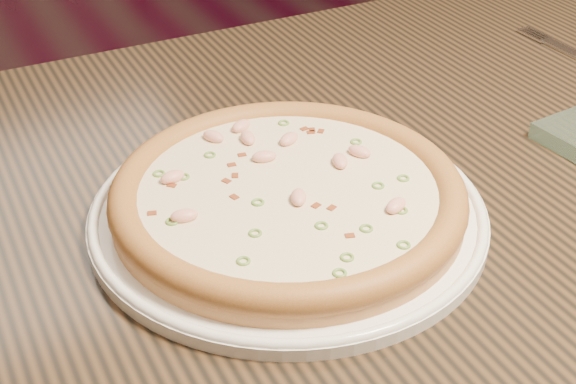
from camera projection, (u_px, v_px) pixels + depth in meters
name	position (u px, v px, depth m)	size (l,w,h in m)	color
ground	(181.00, 288.00, 1.81)	(9.00, 9.00, 0.00)	black
hero_table	(365.00, 240.00, 0.88)	(1.20, 0.80, 0.75)	black
plate	(288.00, 211.00, 0.74)	(0.37, 0.37, 0.02)	white
pizza	(288.00, 195.00, 0.73)	(0.33, 0.33, 0.03)	tan
fork	(571.00, 53.00, 1.05)	(0.02, 0.18, 0.00)	silver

